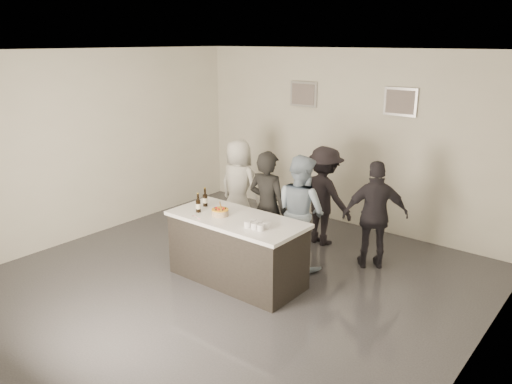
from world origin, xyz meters
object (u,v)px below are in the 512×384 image
Objects in this scene: bar_counter at (237,249)px; person_guest_right at (375,215)px; person_guest_left at (239,186)px; person_guest_back at (324,196)px; beer_bottle_a at (205,197)px; cake at (220,213)px; person_main_blue at (301,212)px; beer_bottle_b at (198,203)px; person_main_black at (267,208)px.

bar_counter is 2.00m from person_guest_right.
person_guest_right is (2.42, 0.11, -0.01)m from person_guest_left.
bar_counter is 1.89m from person_guest_back.
cake is at bearing -19.93° from beer_bottle_a.
cake is 0.14× the size of person_main_blue.
bar_counter is 1.20× the size of person_guest_right.
person_main_blue is (0.92, 1.09, -0.22)m from beer_bottle_b.
person_guest_back is at bearing -105.47° from person_main_black.
bar_counter is 1.07m from person_main_blue.
beer_bottle_b is at bearing 62.56° from person_main_blue.
person_guest_left reaches higher than beer_bottle_b.
person_main_blue is 0.93m from person_guest_back.
person_main_black is at bearing 76.72° from cake.
cake is 1.18m from person_main_blue.
bar_counter is 0.81m from beer_bottle_b.
person_guest_right is (1.27, 0.83, -0.06)m from person_main_black.
person_main_blue reaches higher than beer_bottle_b.
person_main_blue is at bearing -0.22° from person_guest_right.
cake is 0.14× the size of person_guest_back.
bar_counter is 1.14× the size of person_main_blue.
person_main_black reaches higher than beer_bottle_a.
person_main_blue is (0.61, 1.00, -0.12)m from cake.
person_guest_back is (-0.18, 0.91, -0.03)m from person_main_blue.
person_guest_right is at bearing -177.14° from person_guest_left.
person_main_black reaches higher than person_guest_right.
person_main_black reaches higher than cake.
person_main_black is (0.19, 0.79, -0.11)m from cake.
person_main_black is 1.02× the size of person_main_blue.
bar_counter is at bearing 16.28° from beer_bottle_b.
person_main_black reaches higher than person_main_blue.
beer_bottle_a is 0.17× the size of person_guest_back.
beer_bottle_b is at bearing -163.72° from bar_counter.
person_guest_left is at bearing 112.35° from beer_bottle_b.
cake is at bearing 123.11° from person_guest_left.
person_main_blue is at bearing 110.14° from person_guest_back.
cake is (-0.22, -0.07, 0.49)m from bar_counter.
beer_bottle_a is at bearing 52.46° from person_main_blue.
bar_counter is at bearing -7.16° from beer_bottle_a.
person_guest_back is at bearing -163.36° from person_guest_left.
person_main_blue reaches higher than person_guest_right.
beer_bottle_b is at bearing -164.84° from cake.
person_guest_left is at bearing 112.13° from beer_bottle_a.
person_guest_right is (0.84, 0.61, -0.04)m from person_main_blue.
person_guest_back is at bearing 69.55° from beer_bottle_b.
cake is 0.46m from beer_bottle_a.
person_guest_back is (1.40, 0.41, 0.00)m from person_guest_left.
person_guest_left is (-0.97, 1.50, -0.15)m from cake.
beer_bottle_b reaches higher than cake.
cake reaches higher than bar_counter.
cake is 1.97m from person_guest_back.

